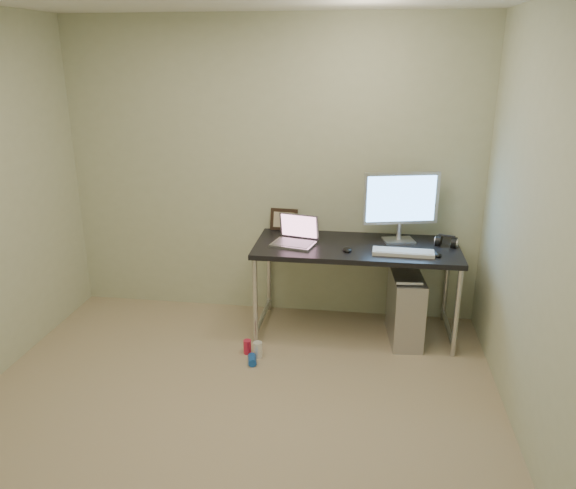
% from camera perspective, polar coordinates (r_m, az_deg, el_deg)
% --- Properties ---
extents(floor, '(3.50, 3.50, 0.00)m').
position_cam_1_polar(floor, '(3.66, -6.32, -17.91)').
color(floor, tan).
rests_on(floor, ground).
extents(wall_back, '(3.50, 0.02, 2.50)m').
position_cam_1_polar(wall_back, '(4.75, -1.69, 7.40)').
color(wall_back, beige).
rests_on(wall_back, ground).
extents(wall_right, '(0.02, 3.50, 2.50)m').
position_cam_1_polar(wall_right, '(3.14, 25.46, -0.37)').
color(wall_right, beige).
rests_on(wall_right, ground).
extents(desk, '(1.61, 0.70, 0.75)m').
position_cam_1_polar(desk, '(4.50, 6.95, -1.02)').
color(desk, black).
rests_on(desk, ground).
extents(tower_computer, '(0.28, 0.55, 0.59)m').
position_cam_1_polar(tower_computer, '(4.58, 11.83, -6.27)').
color(tower_computer, silver).
rests_on(tower_computer, ground).
extents(cable_a, '(0.01, 0.16, 0.69)m').
position_cam_1_polar(cable_a, '(4.89, 11.08, -3.03)').
color(cable_a, black).
rests_on(cable_a, ground).
extents(cable_b, '(0.02, 0.11, 0.71)m').
position_cam_1_polar(cable_b, '(4.88, 12.13, -3.38)').
color(cable_b, black).
rests_on(cable_b, ground).
extents(can_red, '(0.08, 0.08, 0.11)m').
position_cam_1_polar(can_red, '(4.38, -4.15, -10.32)').
color(can_red, '#D22047').
rests_on(can_red, ground).
extents(can_white, '(0.09, 0.09, 0.13)m').
position_cam_1_polar(can_white, '(4.32, -3.09, -10.64)').
color(can_white, white).
rests_on(can_white, ground).
extents(can_blue, '(0.09, 0.12, 0.06)m').
position_cam_1_polar(can_blue, '(4.26, -3.66, -11.62)').
color(can_blue, blue).
rests_on(can_blue, ground).
extents(laptop, '(0.38, 0.34, 0.23)m').
position_cam_1_polar(laptop, '(4.47, 0.78, 0.77)').
color(laptop, silver).
rests_on(laptop, desk).
extents(monitor, '(0.59, 0.23, 0.57)m').
position_cam_1_polar(monitor, '(4.53, 11.41, 4.30)').
color(monitor, silver).
rests_on(monitor, desk).
extents(keyboard, '(0.46, 0.17, 0.03)m').
position_cam_1_polar(keyboard, '(4.33, 11.62, -0.79)').
color(keyboard, silver).
rests_on(keyboard, desk).
extents(mouse_right, '(0.08, 0.11, 0.03)m').
position_cam_1_polar(mouse_right, '(4.35, 14.91, -0.91)').
color(mouse_right, black).
rests_on(mouse_right, desk).
extents(mouse_left, '(0.08, 0.12, 0.04)m').
position_cam_1_polar(mouse_left, '(4.33, 6.03, -0.42)').
color(mouse_left, black).
rests_on(mouse_left, desk).
extents(headphones, '(0.19, 0.11, 0.11)m').
position_cam_1_polar(headphones, '(4.59, 15.78, 0.23)').
color(headphones, black).
rests_on(headphones, desk).
extents(picture_frame, '(0.24, 0.09, 0.19)m').
position_cam_1_polar(picture_frame, '(4.80, -0.43, 2.56)').
color(picture_frame, black).
rests_on(picture_frame, desk).
extents(webcam, '(0.05, 0.04, 0.12)m').
position_cam_1_polar(webcam, '(4.76, 2.64, 2.33)').
color(webcam, silver).
rests_on(webcam, desk).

